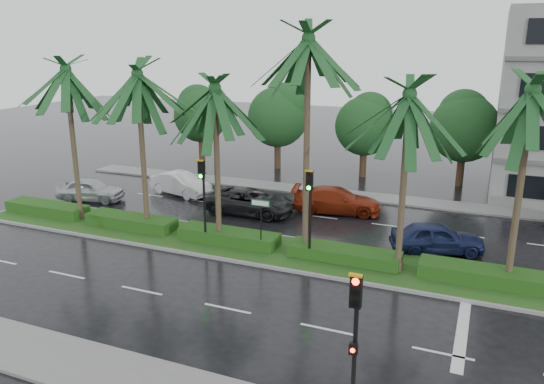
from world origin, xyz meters
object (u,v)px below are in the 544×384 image
at_px(signal_median_left, 203,189).
at_px(car_blue, 437,238).
at_px(car_white, 181,184).
at_px(car_silver, 90,190).
at_px(car_darkgrey, 250,202).
at_px(street_sign, 261,213).
at_px(car_red, 337,200).
at_px(signal_near, 354,341).

distance_m(signal_median_left, car_blue, 11.66).
relative_size(signal_median_left, car_white, 0.96).
xyz_separation_m(car_silver, car_darkgrey, (10.64, 1.55, 0.02)).
bearing_deg(signal_median_left, street_sign, 3.47).
bearing_deg(car_silver, car_white, -66.44).
bearing_deg(car_blue, car_darkgrey, 60.81).
distance_m(car_red, car_blue, 7.52).
bearing_deg(signal_near, street_sign, 125.34).
xyz_separation_m(car_darkgrey, car_red, (4.71, 2.18, 0.02)).
bearing_deg(car_white, car_silver, 140.67).
distance_m(car_darkgrey, car_blue, 11.13).
bearing_deg(car_red, car_blue, -134.77).
bearing_deg(car_red, car_white, 80.61).
xyz_separation_m(car_darkgrey, car_blue, (10.95, -2.01, 0.01)).
bearing_deg(signal_near, car_silver, 146.30).
distance_m(signal_near, signal_median_left, 13.93).
xyz_separation_m(signal_near, street_sign, (-7.00, 9.87, -0.38)).
bearing_deg(street_sign, signal_near, -54.66).
height_order(signal_median_left, car_silver, signal_median_left).
bearing_deg(street_sign, car_blue, 24.21).
relative_size(signal_near, signal_median_left, 1.00).
xyz_separation_m(car_silver, car_white, (4.64, 3.46, 0.02)).
relative_size(signal_near, car_white, 0.96).
bearing_deg(car_silver, car_red, -89.45).
xyz_separation_m(car_silver, car_blue, (21.59, -0.46, 0.02)).
height_order(car_silver, car_red, car_red).
xyz_separation_m(street_sign, car_red, (1.59, 7.71, -1.36)).
height_order(car_darkgrey, car_blue, car_blue).
distance_m(car_white, car_red, 10.72).
relative_size(car_darkgrey, car_blue, 1.21).
distance_m(signal_near, car_red, 18.48).
bearing_deg(car_red, car_darkgrey, 103.98).
distance_m(car_silver, car_darkgrey, 10.76).
xyz_separation_m(street_sign, car_silver, (-13.77, 3.98, -1.39)).
height_order(street_sign, car_darkgrey, street_sign).
bearing_deg(car_darkgrey, car_red, -66.15).
bearing_deg(signal_near, car_red, 107.11).
xyz_separation_m(signal_near, car_silver, (-20.77, 13.85, -1.77)).
bearing_deg(car_white, car_darkgrey, -93.59).
bearing_deg(car_silver, car_blue, -104.34).
bearing_deg(car_red, signal_median_left, 138.97).
xyz_separation_m(signal_median_left, car_silver, (-10.77, 4.16, -2.27)).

